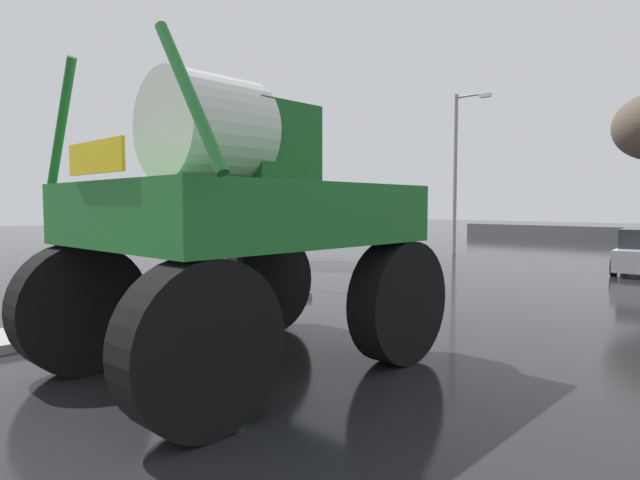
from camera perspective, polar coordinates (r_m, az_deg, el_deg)
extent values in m
plane|color=black|center=(18.21, 24.72, -3.86)|extent=(120.00, 120.00, 0.00)
cube|color=gray|center=(11.20, -18.80, -7.92)|extent=(1.33, 8.46, 0.15)
cylinder|color=black|center=(9.81, -5.65, -4.52)|extent=(0.51, 1.79, 1.79)
cylinder|color=black|center=(7.88, 8.47, -6.59)|extent=(0.51, 1.79, 1.79)
cylinder|color=black|center=(8.03, -24.37, -6.68)|extent=(0.51, 1.79, 1.79)
cylinder|color=black|center=(5.51, -12.58, -11.14)|extent=(0.51, 1.79, 1.79)
cube|color=#1E6B28|center=(7.50, -8.20, 2.82)|extent=(3.42, 4.11, 0.80)
cube|color=#1A5B22|center=(7.82, -5.80, 10.00)|extent=(1.16, 1.16, 1.14)
cylinder|color=silver|center=(7.22, -12.06, 11.57)|extent=(1.43, 1.34, 1.42)
cylinder|color=#1E6B28|center=(8.00, -26.07, 11.15)|extent=(0.93, 0.12, 1.65)
cylinder|color=#1E6B28|center=(5.28, -13.81, 14.90)|extent=(1.10, 0.12, 1.56)
cube|color=yellow|center=(6.44, -23.04, 8.19)|extent=(1.32, 0.05, 0.36)
cylinder|color=black|center=(22.48, 29.95, -1.87)|extent=(0.25, 0.62, 0.60)
cylinder|color=black|center=(19.81, 29.07, -2.53)|extent=(0.25, 0.62, 0.60)
cylinder|color=gray|center=(14.78, -3.75, 1.98)|extent=(0.11, 0.11, 3.70)
cube|color=black|center=(14.95, -3.17, 7.10)|extent=(0.24, 0.32, 0.84)
sphere|color=#390503|center=(15.10, -2.65, 8.10)|extent=(0.17, 0.17, 0.17)
sphere|color=#3C2403|center=(15.08, -2.64, 7.08)|extent=(0.17, 0.17, 0.17)
sphere|color=green|center=(15.06, -2.64, 6.05)|extent=(0.17, 0.17, 0.17)
cylinder|color=gray|center=(26.17, 14.33, 6.82)|extent=(0.18, 0.18, 7.52)
cylinder|color=gray|center=(26.28, 15.90, 14.73)|extent=(1.46, 0.10, 0.10)
cube|color=silver|center=(25.94, 17.37, 14.62)|extent=(0.50, 0.24, 0.16)
cylinder|color=#473828|center=(22.27, -6.54, 2.34)|extent=(0.40, 0.40, 3.53)
ellipsoid|color=brown|center=(22.41, -6.60, 10.34)|extent=(3.86, 3.86, 3.28)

